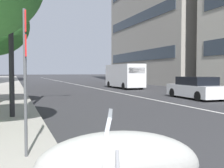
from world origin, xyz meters
name	(u,v)px	position (x,y,z in m)	size (l,w,h in m)	color
lane_centre_stripe	(77,85)	(35.00, 0.00, 0.00)	(110.00, 0.16, 0.01)	silver
motorcycle_nearest_camera	(117,167)	(1.21, 7.16, 0.56)	(1.26, 2.26, 1.02)	#9E9E99
car_mid_block_traffic	(196,88)	(12.62, -3.00, 0.69)	(4.56, 2.05, 1.47)	silver
delivery_van_ahead	(124,76)	(24.61, -2.94, 1.39)	(6.09, 2.27, 2.60)	silver
parking_sign_by_curb	(25,65)	(3.40, 8.17, 1.91)	(0.32, 0.06, 2.81)	#47494C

